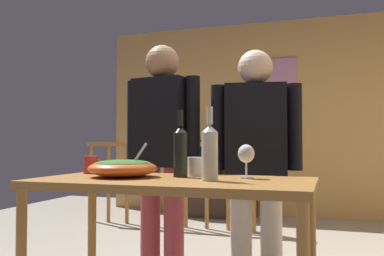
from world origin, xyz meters
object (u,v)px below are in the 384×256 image
at_px(stair_railing, 190,176).
at_px(wine_bottle_clear, 210,151).
at_px(mug_white, 196,166).
at_px(tv_console, 221,196).
at_px(framed_picture, 277,76).
at_px(flat_screen_tv, 221,155).
at_px(mug_red, 91,165).
at_px(serving_table, 172,196).
at_px(person_standing_right, 256,155).
at_px(wine_bottle_dark, 180,150).
at_px(salad_bowl, 123,167).
at_px(wine_glass, 246,155).
at_px(person_standing_left, 162,146).

distance_m(stair_railing, wine_bottle_clear, 2.84).
bearing_deg(mug_white, tv_console, 102.03).
height_order(framed_picture, stair_railing, framed_picture).
bearing_deg(wine_bottle_clear, mug_white, 120.52).
xyz_separation_m(flat_screen_tv, mug_red, (0.05, -3.18, 0.03)).
distance_m(serving_table, person_standing_right, 0.71).
bearing_deg(tv_console, wine_bottle_dark, -79.21).
relative_size(stair_railing, tv_console, 2.31).
distance_m(mug_red, person_standing_right, 0.98).
bearing_deg(flat_screen_tv, salad_bowl, -84.15).
relative_size(stair_railing, mug_white, 16.99).
bearing_deg(person_standing_right, stair_railing, -70.67).
distance_m(stair_railing, flat_screen_tv, 0.81).
relative_size(stair_railing, person_standing_right, 1.36).
bearing_deg(person_standing_right, tv_console, -80.90).
xyz_separation_m(framed_picture, salad_bowl, (-0.34, -3.67, -1.01)).
relative_size(framed_picture, salad_bowl, 1.47).
relative_size(stair_railing, serving_table, 1.53).
bearing_deg(tv_console, serving_table, -79.58).
xyz_separation_m(wine_bottle_clear, mug_red, (-0.78, 0.23, -0.09)).
bearing_deg(wine_bottle_dark, person_standing_right, 58.59).
bearing_deg(mug_white, wine_glass, -13.70).
distance_m(wine_bottle_clear, person_standing_left, 0.83).
height_order(stair_railing, tv_console, stair_railing).
distance_m(tv_console, flat_screen_tv, 0.54).
distance_m(flat_screen_tv, person_standing_right, 2.91).
bearing_deg(flat_screen_tv, wine_bottle_dark, -79.11).
xyz_separation_m(wine_bottle_dark, mug_red, (-0.57, 0.07, -0.09)).
bearing_deg(tv_console, person_standing_left, -83.51).
bearing_deg(mug_white, wine_bottle_clear, -59.48).
relative_size(tv_console, wine_glass, 5.32).
xyz_separation_m(framed_picture, mug_white, (-0.01, -3.47, -1.01)).
relative_size(flat_screen_tv, wine_bottle_dark, 1.89).
bearing_deg(wine_glass, wine_bottle_dark, -174.89).
bearing_deg(framed_picture, wine_bottle_dark, -90.99).
xyz_separation_m(framed_picture, person_standing_right, (0.24, -3.07, -0.96)).
bearing_deg(mug_red, wine_glass, -2.72).
relative_size(framed_picture, person_standing_right, 0.34).
xyz_separation_m(wine_bottle_clear, person_standing_left, (-0.51, 0.65, 0.01)).
bearing_deg(mug_white, mug_red, -177.60).
distance_m(framed_picture, mug_white, 3.62).
xyz_separation_m(serving_table, wine_bottle_dark, (0.00, 0.11, 0.22)).
bearing_deg(person_standing_right, flat_screen_tv, -80.70).
bearing_deg(salad_bowl, flat_screen_tv, 95.85).
bearing_deg(mug_white, framed_picture, 89.85).
bearing_deg(wine_glass, salad_bowl, -168.64).
xyz_separation_m(stair_railing, person_standing_right, (1.09, -1.99, 0.31)).
relative_size(serving_table, wine_glass, 8.02).
bearing_deg(wine_bottle_dark, mug_white, 62.30).
bearing_deg(salad_bowl, tv_console, 95.80).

